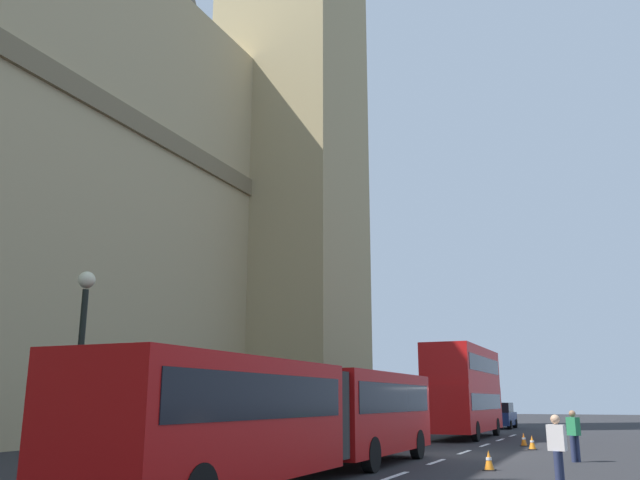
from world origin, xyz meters
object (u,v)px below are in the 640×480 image
Objects in this scene: double_decker_bus at (464,388)px; traffic_cone_east at (524,440)px; traffic_cone_middle at (532,443)px; pedestrian_near_cones at (558,448)px; sedan_lead at (501,416)px; pedestrian_by_kerb at (574,434)px; traffic_cone_west at (489,460)px; articulated_bus at (306,411)px; street_lamp at (80,358)px.

double_decker_bus reaches higher than traffic_cone_east.
traffic_cone_middle is 13.14m from pedestrian_near_cones.
traffic_cone_middle is (-21.23, -4.50, -0.63)m from sedan_lead.
traffic_cone_west is at bearing 150.55° from pedestrian_by_kerb.
articulated_bus is 29.00× the size of traffic_cone_middle.
traffic_cone_middle is at bearing -27.17° from street_lamp.
street_lamp is (-24.90, 4.50, 0.35)m from double_decker_bus.
pedestrian_near_cones is 7.55m from pedestrian_by_kerb.
double_decker_bus is at bearing 29.44° from traffic_cone_middle.
double_decker_bus is 17.12× the size of traffic_cone_west.
pedestrian_near_cones is (-15.09, -2.63, 0.63)m from traffic_cone_east.
traffic_cone_west is at bearing -178.10° from traffic_cone_east.
sedan_lead is 7.59× the size of traffic_cone_west.
sedan_lead is at bearing 11.97° from traffic_cone_middle.
traffic_cone_east is (-5.55, -3.74, -2.43)m from double_decker_bus.
double_decker_bus is at bearing 25.82° from pedestrian_by_kerb.
street_lamp reaches higher than traffic_cone_middle.
pedestrian_by_kerb reaches higher than traffic_cone_east.
articulated_bus is 9.95× the size of pedestrian_near_cones.
articulated_bus is 34.63m from sedan_lead.
pedestrian_by_kerb is (-7.54, -2.60, 0.63)m from traffic_cone_east.
pedestrian_near_cones and pedestrian_by_kerb have the same top height.
pedestrian_by_kerb is (-26.64, -6.50, -0.00)m from sedan_lead.
street_lamp is at bearing 132.45° from traffic_cone_west.
sedan_lead is 27.43m from pedestrian_by_kerb.
traffic_cone_east is at bearing 9.90° from pedestrian_near_cones.
sedan_lead is 0.83× the size of street_lamp.
pedestrian_by_kerb is at bearing -42.54° from street_lamp.
sedan_lead is 30.88m from traffic_cone_west.
traffic_cone_west and traffic_cone_middle have the same top height.
pedestrian_by_kerb reaches higher than traffic_cone_middle.
sedan_lead is 7.59× the size of traffic_cone_middle.
pedestrian_near_cones is at bearing -86.20° from articulated_bus.
street_lamp reaches higher than articulated_bus.
pedestrian_near_cones is (-20.64, -6.37, -1.80)m from double_decker_bus.
traffic_cone_east is 21.22m from street_lamp.
articulated_bus is 14.14m from traffic_cone_middle.
pedestrian_by_kerb is at bearing -154.18° from double_decker_bus.
traffic_cone_middle is (13.39, -4.33, -1.46)m from articulated_bus.
street_lamp is (-38.45, 4.34, 2.14)m from sedan_lead.
double_decker_bus is 13.67m from sedan_lead.
traffic_cone_east is (2.13, 0.60, 0.00)m from traffic_cone_middle.
pedestrian_near_cones is at bearing -162.85° from double_decker_bus.
double_decker_bus reaches higher than pedestrian_near_cones.
pedestrian_near_cones reaches higher than traffic_cone_east.
pedestrian_by_kerb is at bearing -159.73° from traffic_cone_middle.
double_decker_bus is 7.11m from traffic_cone_east.
pedestrian_near_cones is at bearing -68.61° from street_lamp.
traffic_cone_west is (-30.57, -4.28, -0.63)m from sedan_lead.
street_lamp is (-7.88, 8.62, 2.77)m from traffic_cone_west.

